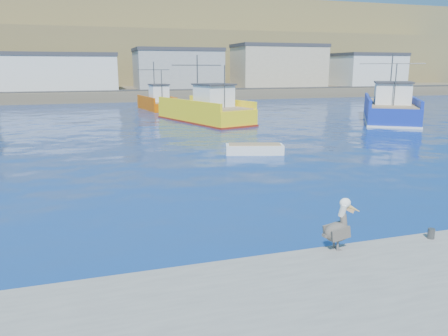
% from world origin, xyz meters
% --- Properties ---
extents(ground, '(260.00, 260.00, 0.00)m').
position_xyz_m(ground, '(0.00, 0.00, 0.00)').
color(ground, '#071755').
rests_on(ground, ground).
extents(dock_bollards, '(36.20, 0.20, 0.30)m').
position_xyz_m(dock_bollards, '(0.60, -3.40, 0.65)').
color(dock_bollards, '#4C4C4C').
rests_on(dock_bollards, dock).
extents(far_shore, '(200.00, 81.00, 24.00)m').
position_xyz_m(far_shore, '(0.00, 109.20, 8.98)').
color(far_shore, brown).
rests_on(far_shore, ground).
extents(trawler_yellow_b, '(7.69, 12.87, 6.63)m').
position_xyz_m(trawler_yellow_b, '(5.07, 29.33, 1.09)').
color(trawler_yellow_b, yellow).
rests_on(trawler_yellow_b, ground).
extents(trawler_blue, '(11.38, 13.86, 6.79)m').
position_xyz_m(trawler_blue, '(23.48, 24.92, 1.16)').
color(trawler_blue, '#142A99').
rests_on(trawler_blue, ground).
extents(boat_orange, '(4.21, 8.29, 6.03)m').
position_xyz_m(boat_orange, '(2.46, 43.49, 1.01)').
color(boat_orange, '#CF5001').
rests_on(boat_orange, ground).
extents(skiff_mid, '(3.81, 2.21, 0.78)m').
position_xyz_m(skiff_mid, '(3.68, 12.34, 0.25)').
color(skiff_mid, silver).
rests_on(skiff_mid, ground).
extents(pelican, '(1.16, 0.51, 1.43)m').
position_xyz_m(pelican, '(0.02, -3.24, 1.11)').
color(pelican, '#595451').
rests_on(pelican, dock).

